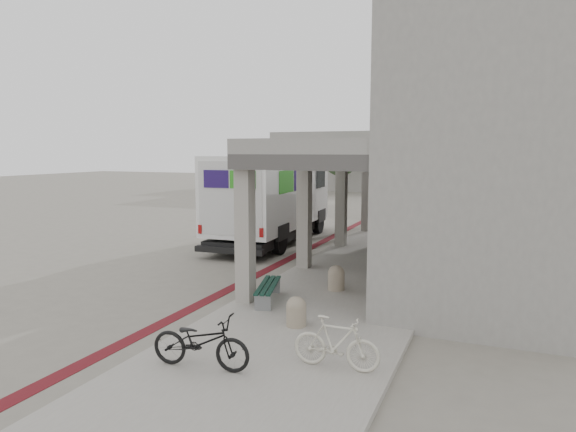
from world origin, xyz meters
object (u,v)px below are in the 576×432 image
at_px(fedex_truck, 272,196).
at_px(bicycle_cream, 336,343).
at_px(utility_cabinet, 407,246).
at_px(bicycle_black, 201,342).
at_px(bench, 268,289).

relative_size(fedex_truck, bicycle_cream, 5.66).
height_order(utility_cabinet, bicycle_black, utility_cabinet).
xyz_separation_m(bench, utility_cabinet, (2.40, 5.59, 0.27)).
height_order(bench, utility_cabinet, utility_cabinet).
height_order(bench, bicycle_cream, bicycle_cream).
height_order(utility_cabinet, bicycle_cream, utility_cabinet).
xyz_separation_m(fedex_truck, bicycle_cream, (6.21, -11.15, -1.33)).
bearing_deg(bicycle_cream, utility_cabinet, 1.27).
bearing_deg(bicycle_black, bench, 2.39).
bearing_deg(bench, bicycle_cream, -64.69).
height_order(fedex_truck, utility_cabinet, fedex_truck).
xyz_separation_m(bench, bicycle_cream, (2.68, -3.10, 0.15)).
relative_size(bench, bicycle_cream, 1.22).
bearing_deg(utility_cabinet, bicycle_black, -110.55).
bearing_deg(bicycle_cream, fedex_truck, 28.53).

